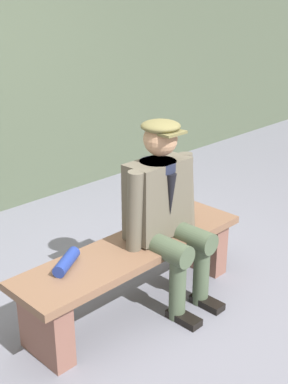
{
  "coord_description": "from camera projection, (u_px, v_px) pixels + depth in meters",
  "views": [
    {
      "loc": [
        2.01,
        2.07,
        1.97
      ],
      "look_at": [
        -0.08,
        0.0,
        0.81
      ],
      "focal_mm": 46.37,
      "sensor_mm": 36.0,
      "label": 1
    }
  ],
  "objects": [
    {
      "name": "rolled_magazine",
      "position": [
        67.0,
        262.0,
        2.95
      ],
      "size": [
        0.26,
        0.2,
        0.08
      ],
      "primitive_type": "cylinder",
      "rotation": [
        0.0,
        1.57,
        0.55
      ],
      "color": "navy",
      "rests_on": "bench"
    },
    {
      "name": "seated_man",
      "position": [
        165.0,
        207.0,
        3.24
      ],
      "size": [
        0.61,
        0.6,
        1.26
      ],
      "color": "#5A5446",
      "rests_on": "ground"
    },
    {
      "name": "ground_plane",
      "position": [
        135.0,
        305.0,
        3.4
      ],
      "size": [
        30.0,
        30.0,
        0.0
      ],
      "primitive_type": "plane",
      "color": "slate"
    },
    {
      "name": "bench",
      "position": [
        135.0,
        264.0,
        3.29
      ],
      "size": [
        1.72,
        0.44,
        0.46
      ],
      "color": "brown",
      "rests_on": "ground"
    }
  ]
}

